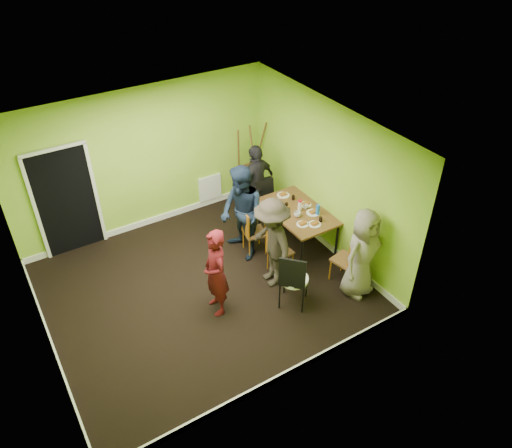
{
  "coord_description": "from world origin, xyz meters",
  "views": [
    {
      "loc": [
        -2.5,
        -5.77,
        5.84
      ],
      "look_at": [
        1.05,
        0.0,
        0.94
      ],
      "focal_mm": 35.0,
      "sensor_mm": 36.0,
      "label": 1
    }
  ],
  "objects": [
    {
      "name": "orange_bottle",
      "position": [
        1.92,
        0.28,
        0.79
      ],
      "size": [
        0.03,
        0.03,
        0.08
      ],
      "primitive_type": "cylinder",
      "color": "#C16E12",
      "rests_on": "dining_table"
    },
    {
      "name": "cup_a",
      "position": [
        1.93,
        0.02,
        0.8
      ],
      "size": [
        0.12,
        0.12,
        0.1
      ],
      "primitive_type": "imported",
      "color": "white",
      "rests_on": "dining_table"
    },
    {
      "name": "chair_bentwood",
      "position": [
        1.05,
        -1.13,
        0.59
      ],
      "size": [
        0.59,
        0.59,
        1.07
      ],
      "rotation": [
        0.0,
        0.0,
        -0.81
      ],
      "color": "black",
      "rests_on": "ground"
    },
    {
      "name": "plate_near_left",
      "position": [
        1.85,
        0.65,
        0.76
      ],
      "size": [
        0.24,
        0.24,
        0.01
      ],
      "primitive_type": "cylinder",
      "color": "white",
      "rests_on": "dining_table"
    },
    {
      "name": "person_standing",
      "position": [
        -0.02,
        -0.56,
        0.76
      ],
      "size": [
        0.42,
        0.59,
        1.53
      ],
      "primitive_type": "imported",
      "rotation": [
        0.0,
        0.0,
        -1.66
      ],
      "color": "#4F0D12",
      "rests_on": "ground"
    },
    {
      "name": "chair_left_far",
      "position": [
        1.19,
        0.41,
        0.51
      ],
      "size": [
        0.44,
        0.43,
        0.91
      ],
      "rotation": [
        0.0,
        0.0,
        -1.74
      ],
      "color": "#C16E12",
      "rests_on": "ground"
    },
    {
      "name": "glass_front",
      "position": [
        2.19,
        -0.31,
        0.8
      ],
      "size": [
        0.06,
        0.06,
        0.09
      ],
      "primitive_type": "cylinder",
      "color": "black",
      "rests_on": "dining_table"
    },
    {
      "name": "plate_far_back",
      "position": [
        2.11,
        0.73,
        0.76
      ],
      "size": [
        0.24,
        0.24,
        0.01
      ],
      "primitive_type": "cylinder",
      "color": "white",
      "rests_on": "dining_table"
    },
    {
      "name": "plate_wall_front",
      "position": [
        2.24,
        -0.04,
        0.76
      ],
      "size": [
        0.25,
        0.25,
        0.01
      ],
      "primitive_type": "cylinder",
      "color": "white",
      "rests_on": "dining_table"
    },
    {
      "name": "blue_bottle",
      "position": [
        2.28,
        -0.11,
        0.85
      ],
      "size": [
        0.07,
        0.07,
        0.2
      ],
      "primitive_type": "cylinder",
      "color": "blue",
      "rests_on": "dining_table"
    },
    {
      "name": "person_left_near",
      "position": [
        1.07,
        -0.45,
        0.82
      ],
      "size": [
        0.75,
        1.13,
        1.64
      ],
      "primitive_type": "imported",
      "rotation": [
        0.0,
        0.0,
        -1.7
      ],
      "color": "#29241B",
      "rests_on": "ground"
    },
    {
      "name": "plate_near_right",
      "position": [
        1.87,
        -0.22,
        0.76
      ],
      "size": [
        0.22,
        0.22,
        0.01
      ],
      "primitive_type": "cylinder",
      "color": "white",
      "rests_on": "dining_table"
    },
    {
      "name": "plate_wall_back",
      "position": [
        2.28,
        0.25,
        0.76
      ],
      "size": [
        0.21,
        0.21,
        0.01
      ],
      "primitive_type": "cylinder",
      "color": "white",
      "rests_on": "dining_table"
    },
    {
      "name": "person_back_end",
      "position": [
        1.87,
        1.3,
        0.81
      ],
      "size": [
        1.02,
        0.68,
        1.62
      ],
      "primitive_type": "imported",
      "rotation": [
        0.0,
        0.0,
        3.48
      ],
      "color": "black",
      "rests_on": "ground"
    },
    {
      "name": "easel",
      "position": [
        2.15,
        2.02,
        0.84
      ],
      "size": [
        0.68,
        0.64,
        1.7
      ],
      "color": "brown",
      "rests_on": "ground"
    },
    {
      "name": "chair_left_near",
      "position": [
        1.29,
        -0.31,
        0.49
      ],
      "size": [
        0.4,
        0.4,
        0.88
      ],
      "rotation": [
        0.0,
        0.0,
        -1.47
      ],
      "color": "#C16E12",
      "rests_on": "ground"
    },
    {
      "name": "cup_b",
      "position": [
        2.2,
        0.15,
        0.79
      ],
      "size": [
        0.09,
        0.09,
        0.08
      ],
      "primitive_type": "imported",
      "color": "white",
      "rests_on": "dining_table"
    },
    {
      "name": "glass_mid",
      "position": [
        1.94,
        0.38,
        0.79
      ],
      "size": [
        0.06,
        0.06,
        0.09
      ],
      "primitive_type": "cylinder",
      "color": "black",
      "rests_on": "dining_table"
    },
    {
      "name": "chair_front_end",
      "position": [
        2.17,
        -1.15,
        0.53
      ],
      "size": [
        0.46,
        0.46,
        0.94
      ],
      "rotation": [
        0.0,
        0.0,
        0.22
      ],
      "color": "#C16E12",
      "rests_on": "ground"
    },
    {
      "name": "person_left_far",
      "position": [
        1.04,
        0.44,
        0.89
      ],
      "size": [
        0.69,
        0.88,
        1.78
      ],
      "primitive_type": "imported",
      "rotation": [
        0.0,
        0.0,
        -1.56
      ],
      "color": "#141E32",
      "rests_on": "ground"
    },
    {
      "name": "dining_table",
      "position": [
        2.05,
        0.17,
        0.7
      ],
      "size": [
        0.9,
        1.5,
        0.75
      ],
      "color": "black",
      "rests_on": "ground"
    },
    {
      "name": "room_walls",
      "position": [
        -0.02,
        0.04,
        0.99
      ],
      "size": [
        5.04,
        4.54,
        2.82
      ],
      "color": "#86BE31",
      "rests_on": "ground"
    },
    {
      "name": "thermos",
      "position": [
        2.08,
        0.16,
        0.85
      ],
      "size": [
        0.07,
        0.07,
        0.19
      ],
      "primitive_type": "cylinder",
      "color": "white",
      "rests_on": "dining_table"
    },
    {
      "name": "person_front_end",
      "position": [
        2.18,
        -1.41,
        0.8
      ],
      "size": [
        0.87,
        0.66,
        1.6
      ],
      "primitive_type": "imported",
      "rotation": [
        0.0,
        0.0,
        0.21
      ],
      "color": "gray",
      "rests_on": "ground"
    },
    {
      "name": "chair_back_end",
      "position": [
        1.94,
        1.12,
        0.66
      ],
      "size": [
        0.41,
        0.48,
        0.93
      ],
      "rotation": [
        0.0,
        0.0,
        3.05
      ],
      "color": "#C16E12",
      "rests_on": "ground"
    },
    {
      "name": "glass_back",
      "position": [
        2.19,
        0.52,
        0.8
      ],
      "size": [
        0.06,
        0.06,
        0.09
      ],
      "primitive_type": "cylinder",
      "color": "black",
      "rests_on": "dining_table"
    },
    {
      "name": "plate_far_front",
      "position": [
        2.05,
        -0.33,
        0.76
      ],
      "size": [
        0.23,
        0.23,
        0.01
      ],
      "primitive_type": "cylinder",
      "color": "white",
      "rests_on": "dining_table"
    },
    {
      "name": "ground",
      "position": [
        0.0,
        0.0,
        0.0
      ],
      "size": [
        5.0,
        5.0,
        0.0
      ],
      "primitive_type": "plane",
      "color": "black",
      "rests_on": "ground"
    }
  ]
}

